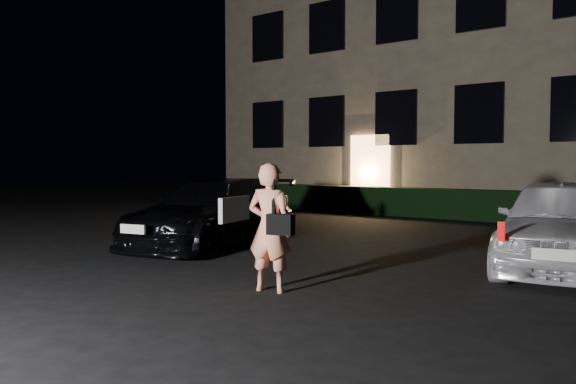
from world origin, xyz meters
The scene contains 6 objects.
ground centered at (0.00, 0.00, 0.00)m, with size 80.00×80.00×0.00m, color black.
building centered at (0.00, 14.99, 6.00)m, with size 20.00×8.11×12.00m.
hedge centered at (0.00, 10.50, 0.42)m, with size 15.00×0.70×0.85m, color black.
sedan centered at (-2.29, 2.62, 0.65)m, with size 2.73×4.73×1.29m.
hatch centered at (3.66, 3.96, 0.70)m, with size 2.30×4.34×1.41m.
man centered at (1.09, 0.27, 0.80)m, with size 0.72×0.51×1.60m.
Camera 1 is at (5.50, -5.08, 1.61)m, focal length 35.00 mm.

